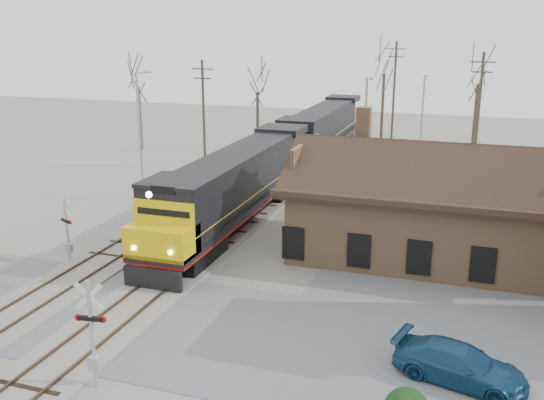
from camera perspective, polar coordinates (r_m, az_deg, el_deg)
The scene contains 20 objects.
ground at distance 28.00m, azimuth -13.96°, elevation -10.56°, with size 140.00×140.00×0.00m, color gray.
road at distance 27.99m, azimuth -13.96°, elevation -10.53°, with size 60.00×9.00×0.03m, color slate.
track_main at distance 40.42m, azimuth -2.63°, elevation -1.62°, with size 3.40×90.00×0.24m.
track_siding at distance 42.19m, azimuth -8.34°, elevation -1.02°, with size 3.40×90.00×0.24m.
depot at distance 34.40m, azimuth 14.40°, elevation -1.22°, with size 15.20×9.31×7.90m.
locomotive_lead at distance 38.07m, azimuth -3.68°, elevation 1.18°, with size 3.30×22.06×4.90m.
locomotive_trailing at distance 58.89m, azimuth 4.58°, elevation 6.46°, with size 3.30×22.06×4.64m.
crossbuck_near at distance 22.42m, azimuth -16.55°, elevation -12.32°, with size 1.16×0.31×4.07m.
crossbuck_far at distance 34.32m, azimuth -18.71°, elevation -2.85°, with size 0.96×0.48×3.56m.
parked_car at distance 23.39m, azimuth 17.26°, elevation -14.55°, with size 1.93×4.74×1.37m, color navy.
streetlight_a at distance 45.20m, azimuth -12.27°, elevation 6.58°, with size 0.25×2.04×9.27m.
streetlight_b at distance 42.87m, azimuth 8.76°, elevation 6.06°, with size 0.25×2.04×8.98m.
streetlight_c at distance 56.86m, azimuth 13.97°, elevation 7.77°, with size 0.25×2.04×8.15m.
utility_pole_a at distance 54.66m, azimuth -6.46°, elevation 8.23°, with size 2.00×0.24×9.54m.
utility_pole_b at distance 66.16m, azimuth 11.41°, elevation 9.95°, with size 2.00×0.24×10.87m.
utility_pole_c at distance 53.78m, azimuth 18.85°, elevation 7.78°, with size 2.00×0.24×10.32m.
tree_a at distance 63.71m, azimuth -12.55°, elevation 11.37°, with size 4.33×4.33×10.60m.
tree_b at distance 62.87m, azimuth -1.38°, elevation 10.96°, with size 3.88×3.88×9.52m.
tree_c at distance 70.13m, azimuth 10.56°, elevation 12.56°, with size 4.81×4.81×11.77m.
tree_d at distance 61.30m, azimuth 18.92°, elevation 11.35°, with size 4.70×4.70×11.52m.
Camera 1 is at (14.02, -20.87, 12.30)m, focal length 40.00 mm.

